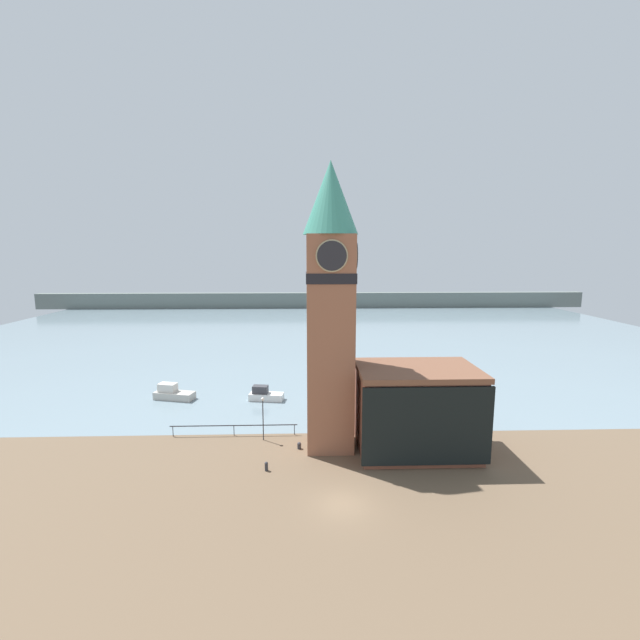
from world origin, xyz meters
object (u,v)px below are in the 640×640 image
object	(u,v)px
mooring_bollard_near	(266,466)
lamp_post	(263,411)
mooring_bollard_far	(299,445)
boat_far	(173,393)
clock_tower	(330,301)
pier_building	(416,409)
boat_near	(265,395)

from	to	relation	value
mooring_bollard_near	lamp_post	bearing A→B (deg)	97.91
mooring_bollard_far	boat_far	bearing A→B (deg)	138.34
boat_far	lamp_post	size ratio (longest dim) A/B	1.21
clock_tower	mooring_bollard_near	xyz separation A→B (m)	(-5.61, -4.57, -13.45)
pier_building	boat_near	bearing A→B (deg)	137.22
boat_near	boat_far	bearing A→B (deg)	-175.46
pier_building	mooring_bollard_far	size ratio (longest dim) A/B	17.04
boat_near	mooring_bollard_far	distance (m)	14.26
clock_tower	lamp_post	distance (m)	12.72
boat_near	mooring_bollard_far	size ratio (longest dim) A/B	6.80
boat_near	boat_far	xyz separation A→B (m)	(-11.61, 0.78, 0.05)
clock_tower	boat_far	distance (m)	26.87
pier_building	boat_near	world-z (taller)	pier_building
clock_tower	mooring_bollard_far	size ratio (longest dim) A/B	40.47
pier_building	mooring_bollard_near	world-z (taller)	pier_building
mooring_bollard_near	mooring_bollard_far	size ratio (longest dim) A/B	1.23
lamp_post	clock_tower	bearing A→B (deg)	-12.47
boat_near	lamp_post	distance (m)	11.79
mooring_bollard_far	clock_tower	bearing A→B (deg)	11.49
mooring_bollard_far	boat_near	bearing A→B (deg)	108.33
boat_far	clock_tower	bearing A→B (deg)	-21.98
mooring_bollard_near	boat_near	bearing A→B (deg)	95.76
boat_far	lamp_post	bearing A→B (deg)	-30.56
lamp_post	boat_near	bearing A→B (deg)	94.64
boat_far	mooring_bollard_near	xyz separation A→B (m)	(13.37, -18.30, -0.29)
clock_tower	mooring_bollard_near	size ratio (longest dim) A/B	33.02
clock_tower	boat_far	xyz separation A→B (m)	(-18.99, 13.73, -13.15)
lamp_post	mooring_bollard_far	bearing A→B (deg)	-29.59
boat_near	mooring_bollard_far	world-z (taller)	boat_near
boat_near	mooring_bollard_near	bearing A→B (deg)	-75.83
boat_far	mooring_bollard_far	bearing A→B (deg)	-27.78
mooring_bollard_far	pier_building	bearing A→B (deg)	-3.27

